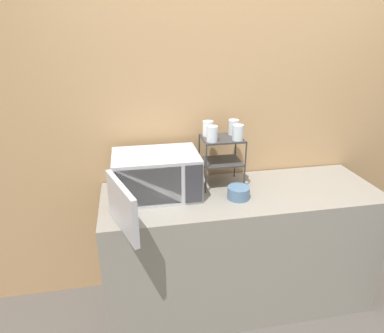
% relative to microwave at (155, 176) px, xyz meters
% --- Properties ---
extents(ground_plane, '(12.00, 12.00, 0.00)m').
position_rel_microwave_xyz_m(ground_plane, '(0.57, -0.37, -1.04)').
color(ground_plane, '#4C4742').
extents(wall_back, '(8.00, 0.06, 2.60)m').
position_rel_microwave_xyz_m(wall_back, '(0.57, 0.31, 0.26)').
color(wall_back, tan).
rests_on(wall_back, ground_plane).
extents(counter, '(1.85, 0.63, 0.90)m').
position_rel_microwave_xyz_m(counter, '(0.57, -0.05, -0.59)').
color(counter, gray).
rests_on(counter, ground_plane).
extents(microwave, '(0.57, 0.78, 0.28)m').
position_rel_microwave_xyz_m(microwave, '(0.00, 0.00, 0.00)').
color(microwave, '#ADADB2').
rests_on(microwave, counter).
extents(dish_rack, '(0.27, 0.23, 0.34)m').
position_rel_microwave_xyz_m(dish_rack, '(0.46, 0.09, 0.10)').
color(dish_rack, '#333333').
rests_on(dish_rack, counter).
extents(glass_front_left, '(0.07, 0.07, 0.10)m').
position_rel_microwave_xyz_m(glass_front_left, '(0.38, 0.03, 0.25)').
color(glass_front_left, silver).
rests_on(glass_front_left, dish_rack).
extents(glass_back_right, '(0.07, 0.07, 0.10)m').
position_rel_microwave_xyz_m(glass_back_right, '(0.56, 0.15, 0.25)').
color(glass_back_right, silver).
rests_on(glass_back_right, dish_rack).
extents(glass_front_right, '(0.07, 0.07, 0.10)m').
position_rel_microwave_xyz_m(glass_front_right, '(0.55, 0.03, 0.25)').
color(glass_front_right, silver).
rests_on(glass_front_right, dish_rack).
extents(glass_back_left, '(0.07, 0.07, 0.10)m').
position_rel_microwave_xyz_m(glass_back_left, '(0.38, 0.15, 0.25)').
color(glass_back_left, silver).
rests_on(glass_back_left, dish_rack).
extents(bowl, '(0.14, 0.14, 0.08)m').
position_rel_microwave_xyz_m(bowl, '(0.52, -0.13, -0.10)').
color(bowl, slate).
rests_on(bowl, counter).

